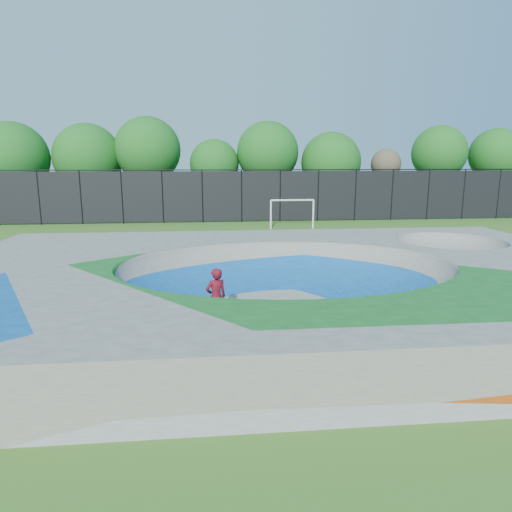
{
  "coord_description": "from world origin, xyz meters",
  "views": [
    {
      "loc": [
        -2.42,
        -14.23,
        4.77
      ],
      "look_at": [
        -0.69,
        3.0,
        1.1
      ],
      "focal_mm": 32.0,
      "sensor_mm": 36.0,
      "label": 1
    }
  ],
  "objects": [
    {
      "name": "skate_deck",
      "position": [
        0.0,
        0.0,
        0.75
      ],
      "size": [
        22.0,
        14.0,
        1.5
      ],
      "primitive_type": "cube",
      "color": "gray",
      "rests_on": "ground"
    },
    {
      "name": "fence",
      "position": [
        0.0,
        21.0,
        2.1
      ],
      "size": [
        48.09,
        0.09,
        4.04
      ],
      "color": "black",
      "rests_on": "ground"
    },
    {
      "name": "soccer_goal",
      "position": [
        3.27,
        17.14,
        1.43
      ],
      "size": [
        3.12,
        0.12,
        2.06
      ],
      "color": "white",
      "rests_on": "ground"
    },
    {
      "name": "ground",
      "position": [
        0.0,
        0.0,
        0.0
      ],
      "size": [
        120.0,
        120.0,
        0.0
      ],
      "primitive_type": "plane",
      "color": "#36641B",
      "rests_on": "ground"
    },
    {
      "name": "treeline",
      "position": [
        -3.43,
        25.92,
        5.06
      ],
      "size": [
        53.41,
        7.11,
        8.39
      ],
      "color": "#402A20",
      "rests_on": "ground"
    },
    {
      "name": "skater",
      "position": [
        -2.31,
        -1.55,
        0.87
      ],
      "size": [
        0.74,
        0.63,
        1.74
      ],
      "primitive_type": "imported",
      "rotation": [
        0.0,
        0.0,
        3.54
      ],
      "color": "red",
      "rests_on": "ground"
    },
    {
      "name": "skateboard",
      "position": [
        -2.31,
        -1.55,
        0.03
      ],
      "size": [
        0.8,
        0.55,
        0.05
      ],
      "primitive_type": "cube",
      "rotation": [
        0.0,
        0.0,
        0.46
      ],
      "color": "black",
      "rests_on": "ground"
    }
  ]
}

